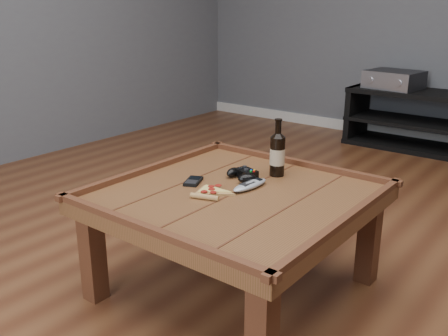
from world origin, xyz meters
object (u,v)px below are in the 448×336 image
Objects in this scene: remote_control at (250,185)px; av_receiver at (394,79)px; media_console at (432,123)px; game_controller at (243,174)px; beer_bottle at (277,153)px; pizza_slice at (211,192)px; coffee_table at (236,206)px; smartphone at (193,181)px.

av_receiver reaches higher than remote_control.
media_console is at bearing 8.01° from av_receiver.
av_receiver is (-0.28, 2.59, 0.10)m from game_controller.
pizza_slice is at bearing -103.50° from beer_bottle.
beer_bottle reaches higher than coffee_table.
beer_bottle is at bearing 87.09° from coffee_table.
media_console is at bearing 61.21° from smartphone.
av_receiver is at bearing 77.33° from pizza_slice.
smartphone is 0.27× the size of av_receiver.
media_console reaches higher than smartphone.
media_console reaches higher than coffee_table.
remote_control is at bearing -2.13° from smartphone.
media_console is 8.28× the size of game_controller.
remote_control is (0.09, -0.08, -0.01)m from game_controller.
coffee_table is 4.31× the size of pizza_slice.
game_controller is 0.12m from remote_control.
coffee_table is 2.77m from av_receiver.
pizza_slice is 1.18× the size of remote_control.
av_receiver is at bearing -179.12° from media_console.
beer_bottle reaches higher than game_controller.
coffee_table is 5.06× the size of remote_control.
beer_bottle is 1.53× the size of game_controller.
coffee_table reaches higher than pizza_slice.
av_receiver is at bearing 68.66° from smartphone.
game_controller is (-0.08, -2.60, 0.23)m from media_console.
av_receiver is (-0.37, 2.45, 0.02)m from beer_bottle.
game_controller reaches higher than pizza_slice.
smartphone is (-0.14, -0.17, -0.02)m from game_controller.
coffee_table is at bearing -75.39° from av_receiver.
media_console is 5.40× the size of beer_bottle.
coffee_table is 3.97× the size of beer_bottle.
smartphone is (-0.14, 0.06, -0.00)m from pizza_slice.
game_controller is at bearing -123.29° from beer_bottle.
game_controller is (-0.09, -0.14, -0.08)m from beer_bottle.
smartphone is (-0.23, -0.31, -0.10)m from beer_bottle.
game_controller is 2.61m from av_receiver.
pizza_slice is (-0.07, -0.07, 0.07)m from coffee_table.
beer_bottle is at bearing -89.66° from media_console.
game_controller is 0.22m from smartphone.
remote_control is at bearing -89.36° from beer_bottle.
media_console is 11.17× the size of smartphone.
media_console is 2.48m from beer_bottle.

